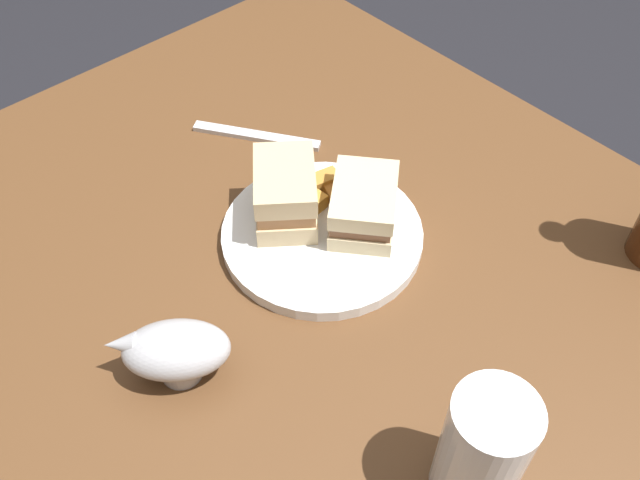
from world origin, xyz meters
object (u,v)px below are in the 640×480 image
at_px(plate, 322,235).
at_px(sandwich_half_left, 364,205).
at_px(gravy_boat, 173,348).
at_px(fork, 256,136).
at_px(pint_glass, 481,455).
at_px(sandwich_half_right, 285,193).

height_order(plate, sandwich_half_left, sandwich_half_left).
distance_m(sandwich_half_left, gravy_boat, 0.28).
distance_m(sandwich_half_left, fork, 0.23).
bearing_deg(pint_glass, fork, 162.56).
height_order(pint_glass, gravy_boat, pint_glass).
distance_m(plate, fork, 0.21).
xyz_separation_m(sandwich_half_left, fork, (-0.22, 0.01, -0.04)).
relative_size(pint_glass, gravy_boat, 1.13).
distance_m(sandwich_half_right, fork, 0.17).
relative_size(sandwich_half_right, pint_glass, 0.88).
height_order(sandwich_half_left, sandwich_half_right, sandwich_half_right).
bearing_deg(sandwich_half_left, gravy_boat, -87.93).
bearing_deg(sandwich_half_right, sandwich_half_left, 40.10).
relative_size(sandwich_half_left, sandwich_half_right, 1.02).
bearing_deg(gravy_boat, plate, 98.02).
relative_size(plate, sandwich_half_left, 1.89).
bearing_deg(plate, fork, 163.57).
bearing_deg(sandwich_half_right, fork, 154.08).
height_order(sandwich_half_right, gravy_boat, sandwich_half_right).
height_order(sandwich_half_left, fork, sandwich_half_left).
distance_m(plate, gravy_boat, 0.24).
xyz_separation_m(plate, fork, (-0.20, 0.06, -0.00)).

